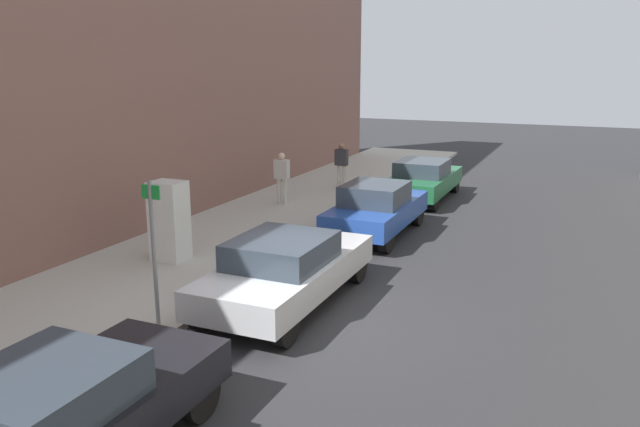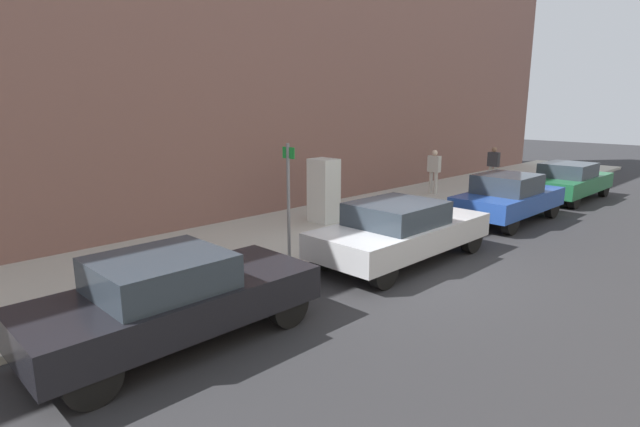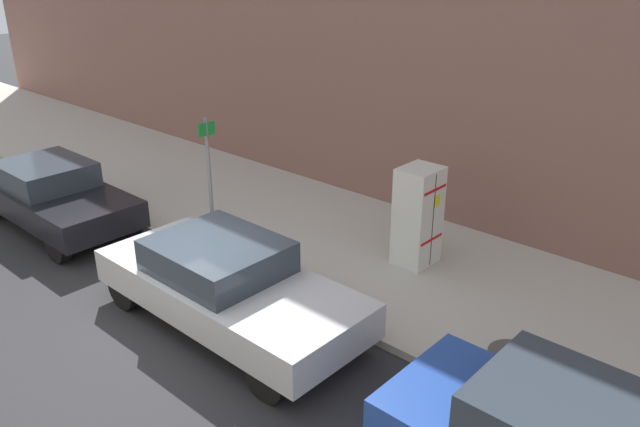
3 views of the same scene
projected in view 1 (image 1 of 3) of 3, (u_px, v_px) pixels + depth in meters
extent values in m
plane|color=#28282B|center=(300.00, 316.00, 11.63)|extent=(80.00, 80.00, 0.00)
cube|color=#B2ADA0|center=(135.00, 284.00, 13.12)|extent=(4.51, 44.00, 0.13)
cube|color=silver|center=(169.00, 221.00, 14.35)|extent=(0.76, 0.64, 1.84)
cube|color=black|center=(178.00, 218.00, 14.64)|extent=(0.01, 0.01, 1.75)
cube|color=yellow|center=(174.00, 202.00, 14.60)|extent=(0.16, 0.01, 0.22)
cube|color=red|center=(176.00, 193.00, 14.50)|extent=(0.69, 0.01, 0.05)
cube|color=red|center=(179.00, 233.00, 14.73)|extent=(0.69, 0.01, 0.05)
cylinder|color=#47443F|center=(280.00, 237.00, 16.39)|extent=(0.70, 0.70, 0.02)
cylinder|color=slate|center=(154.00, 256.00, 10.55)|extent=(0.07, 0.07, 2.59)
cube|color=#198C33|center=(151.00, 192.00, 10.31)|extent=(0.36, 0.02, 0.24)
cylinder|color=beige|center=(279.00, 191.00, 20.24)|extent=(0.14, 0.14, 0.82)
cylinder|color=beige|center=(285.00, 191.00, 20.15)|extent=(0.14, 0.14, 0.82)
cube|color=beige|center=(282.00, 169.00, 20.03)|extent=(0.48, 0.22, 0.62)
sphere|color=beige|center=(281.00, 156.00, 19.93)|extent=(0.22, 0.22, 0.22)
cylinder|color=beige|center=(339.00, 176.00, 22.97)|extent=(0.14, 0.14, 0.79)
cylinder|color=beige|center=(344.00, 176.00, 22.89)|extent=(0.14, 0.14, 0.79)
cube|color=#333338|center=(341.00, 157.00, 22.76)|extent=(0.46, 0.22, 0.59)
sphere|color=#8C664C|center=(341.00, 146.00, 22.67)|extent=(0.21, 0.21, 0.21)
cube|color=black|center=(63.00, 423.00, 7.07)|extent=(1.79, 4.32, 0.55)
cube|color=#2D3842|center=(43.00, 390.00, 6.75)|extent=(1.57, 1.82, 0.50)
cylinder|color=black|center=(109.00, 372.00, 8.81)|extent=(0.22, 0.72, 0.72)
cylinder|color=black|center=(199.00, 394.00, 8.22)|extent=(0.22, 0.72, 0.72)
cube|color=silver|center=(287.00, 273.00, 12.12)|extent=(1.90, 4.62, 0.55)
cube|color=#2D3842|center=(282.00, 250.00, 11.79)|extent=(1.67, 1.94, 0.50)
cylinder|color=black|center=(289.00, 257.00, 14.03)|extent=(0.22, 0.70, 0.70)
cylinder|color=black|center=(357.00, 266.00, 13.39)|extent=(0.22, 0.70, 0.70)
cylinder|color=black|center=(203.00, 311.00, 10.98)|extent=(0.22, 0.70, 0.70)
cylinder|color=black|center=(285.00, 326.00, 10.34)|extent=(0.22, 0.70, 0.70)
cube|color=#23479E|center=(377.00, 212.00, 16.95)|extent=(1.76, 4.16, 0.55)
cube|color=#2D3842|center=(375.00, 194.00, 16.63)|extent=(1.54, 1.75, 0.55)
cylinder|color=black|center=(369.00, 208.00, 18.61)|extent=(0.22, 0.73, 0.73)
cylinder|color=black|center=(418.00, 213.00, 18.02)|extent=(0.22, 0.73, 0.73)
cylinder|color=black|center=(331.00, 232.00, 16.00)|extent=(0.22, 0.73, 0.73)
cylinder|color=black|center=(386.00, 238.00, 15.42)|extent=(0.22, 0.73, 0.73)
cube|color=#1E6038|center=(423.00, 182.00, 21.37)|extent=(1.79, 4.36, 0.55)
cube|color=#2D3842|center=(422.00, 168.00, 21.05)|extent=(1.57, 1.83, 0.50)
cylinder|color=black|center=(414.00, 180.00, 23.15)|extent=(0.22, 0.67, 0.67)
cylinder|color=black|center=(455.00, 183.00, 22.56)|extent=(0.22, 0.67, 0.67)
cylinder|color=black|center=(388.00, 197.00, 20.32)|extent=(0.22, 0.67, 0.67)
cylinder|color=black|center=(434.00, 201.00, 19.72)|extent=(0.22, 0.67, 0.67)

